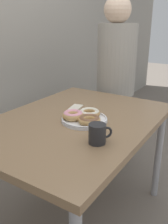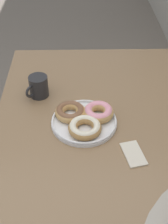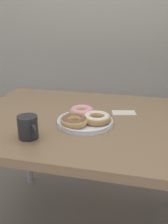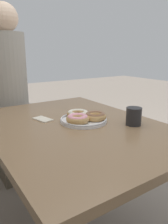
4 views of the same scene
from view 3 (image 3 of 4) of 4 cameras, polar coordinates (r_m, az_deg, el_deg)
The scene contains 5 objects.
wall_back at distance 2.08m, azimuth 7.04°, elevation 22.37°, with size 8.00×0.05×2.60m.
dining_table at distance 1.30m, azimuth 0.94°, elevation -4.46°, with size 1.23×0.89×0.76m.
donut_plate at distance 1.20m, azimuth 0.07°, elevation -1.40°, with size 0.28×0.28×0.06m.
coffee_mug at distance 1.07m, azimuth -12.65°, elevation -3.37°, with size 0.11×0.10×0.10m.
napkin at distance 1.34m, azimuth 9.10°, elevation -0.22°, with size 0.14×0.09×0.01m.
Camera 3 is at (0.25, -0.94, 1.25)m, focal length 40.00 mm.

